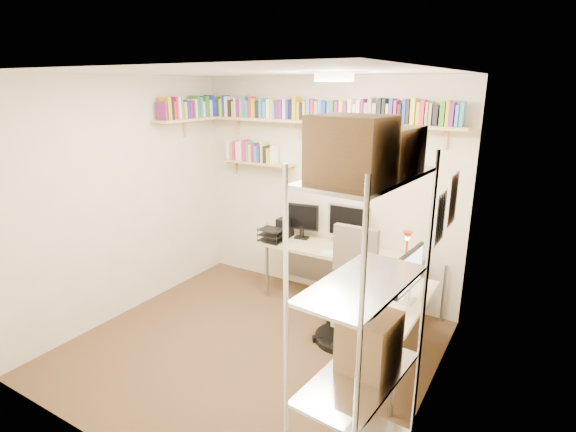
% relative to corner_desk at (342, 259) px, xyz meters
% --- Properties ---
extents(ground, '(3.20, 3.20, 0.00)m').
position_rel_corner_desk_xyz_m(ground, '(-0.48, -0.99, -0.66)').
color(ground, '#4A301F').
rests_on(ground, ground).
extents(room_shell, '(3.24, 3.04, 2.52)m').
position_rel_corner_desk_xyz_m(room_shell, '(-0.47, -0.99, 0.89)').
color(room_shell, beige).
rests_on(room_shell, ground).
extents(wall_shelves, '(3.12, 1.09, 0.80)m').
position_rel_corner_desk_xyz_m(wall_shelves, '(-0.90, 0.31, 1.37)').
color(wall_shelves, tan).
rests_on(wall_shelves, ground).
extents(corner_desk, '(2.06, 1.74, 1.16)m').
position_rel_corner_desk_xyz_m(corner_desk, '(0.00, 0.00, 0.00)').
color(corner_desk, '#CAB783').
rests_on(corner_desk, ground).
extents(office_chair, '(0.58, 0.59, 1.11)m').
position_rel_corner_desk_xyz_m(office_chair, '(0.22, -0.36, -0.20)').
color(office_chair, black).
rests_on(office_chair, ground).
extents(wire_rack, '(0.51, 0.93, 2.28)m').
position_rel_corner_desk_xyz_m(wire_rack, '(0.95, -1.86, 0.84)').
color(wire_rack, silver).
rests_on(wire_rack, ground).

